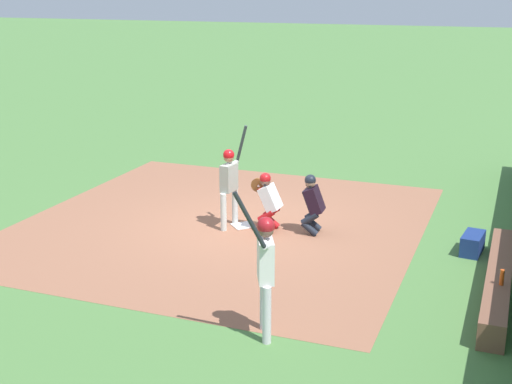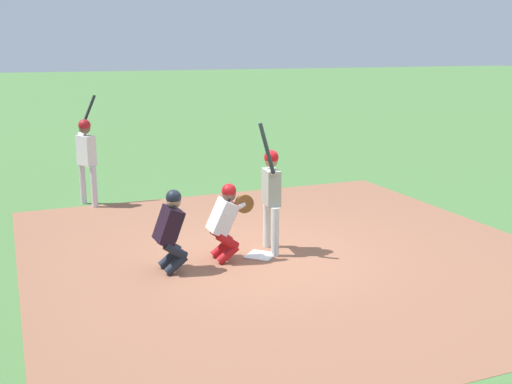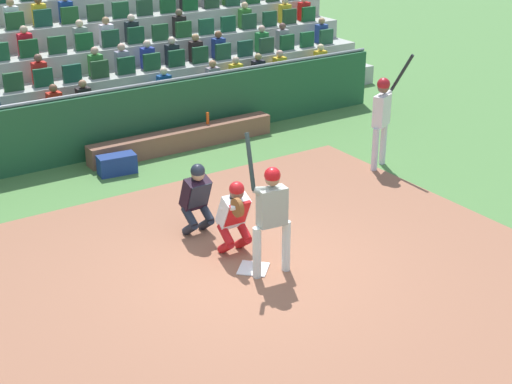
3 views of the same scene
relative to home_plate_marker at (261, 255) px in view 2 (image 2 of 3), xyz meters
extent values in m
plane|color=#4E7D3E|center=(0.00, 0.00, -0.02)|extent=(160.00, 160.00, 0.00)
cube|color=#976047|center=(0.00, 0.50, -0.01)|extent=(8.93, 8.52, 0.01)
cube|color=white|center=(0.00, 0.00, 0.00)|extent=(0.62, 0.62, 0.02)
cylinder|color=silver|center=(-0.41, 0.29, 0.40)|extent=(0.15, 0.15, 0.83)
cylinder|color=silver|center=(0.08, 0.23, 0.40)|extent=(0.15, 0.15, 0.83)
cube|color=#9AA095|center=(-0.16, 0.26, 1.10)|extent=(0.45, 0.27, 0.59)
sphere|color=#9F7152|center=(-0.16, 0.26, 1.54)|extent=(0.21, 0.21, 0.21)
sphere|color=red|center=(-0.16, 0.26, 1.60)|extent=(0.24, 0.24, 0.24)
cylinder|color=#9AA095|center=(-0.11, 0.22, 1.38)|extent=(0.47, 0.19, 0.14)
cylinder|color=#9AA095|center=(0.06, 0.20, 1.38)|extent=(0.18, 0.16, 0.13)
cylinder|color=#212D2D|center=(0.09, 0.06, 1.80)|extent=(0.10, 0.29, 0.81)
sphere|color=black|center=(0.10, 0.17, 1.41)|extent=(0.06, 0.06, 0.06)
cylinder|color=red|center=(-0.21, -0.61, 0.14)|extent=(0.15, 0.39, 0.34)
cylinder|color=red|center=(-0.21, -0.61, 0.36)|extent=(0.15, 0.38, 0.33)
cylinder|color=red|center=(0.11, -0.62, 0.14)|extent=(0.15, 0.39, 0.34)
cylinder|color=red|center=(0.11, -0.62, 0.36)|extent=(0.15, 0.38, 0.33)
cube|color=silver|center=(-0.05, -0.65, 0.71)|extent=(0.43, 0.46, 0.60)
cube|color=red|center=(-0.04, -0.53, 0.71)|extent=(0.39, 0.25, 0.44)
sphere|color=brown|center=(-0.04, -0.53, 1.07)|extent=(0.22, 0.22, 0.22)
cube|color=black|center=(-0.04, -0.53, 1.07)|extent=(0.20, 0.13, 0.20)
sphere|color=red|center=(-0.04, -0.53, 1.13)|extent=(0.24, 0.24, 0.24)
cylinder|color=brown|center=(0.08, -0.32, 0.93)|extent=(0.08, 0.30, 0.30)
cylinder|color=silver|center=(0.11, -0.49, 0.86)|extent=(0.15, 0.40, 0.22)
cylinder|color=#1C222D|center=(-0.05, -1.52, 0.14)|extent=(0.16, 0.39, 0.34)
cylinder|color=#1C222D|center=(-0.05, -1.52, 0.36)|extent=(0.16, 0.39, 0.33)
cylinder|color=#1C222D|center=(0.27, -1.51, 0.14)|extent=(0.16, 0.39, 0.34)
cylinder|color=#1C222D|center=(0.27, -1.51, 0.36)|extent=(0.16, 0.39, 0.33)
cube|color=black|center=(0.12, -1.57, 0.72)|extent=(0.44, 0.44, 0.60)
cube|color=#1C222D|center=(0.11, -1.45, 0.72)|extent=(0.39, 0.23, 0.45)
sphere|color=#9E775B|center=(0.11, -1.47, 1.09)|extent=(0.22, 0.22, 0.22)
cube|color=black|center=(0.11, -1.47, 1.09)|extent=(0.20, 0.12, 0.20)
sphere|color=#1C222D|center=(0.11, -1.47, 1.15)|extent=(0.24, 0.24, 0.24)
cylinder|color=silver|center=(-4.31, -2.08, 0.43)|extent=(0.17, 0.17, 0.90)
cylinder|color=silver|center=(-4.70, -2.27, 0.43)|extent=(0.17, 0.17, 0.90)
cube|color=silver|center=(-4.50, -2.18, 1.20)|extent=(0.50, 0.39, 0.64)
sphere|color=brown|center=(-4.50, -2.18, 1.67)|extent=(0.23, 0.23, 0.23)
sphere|color=#AE1920|center=(-4.50, -2.18, 1.74)|extent=(0.26, 0.26, 0.26)
cylinder|color=silver|center=(-4.56, -2.18, 1.50)|extent=(0.48, 0.24, 0.14)
cylinder|color=silver|center=(-4.72, -2.25, 1.50)|extent=(0.15, 0.09, 0.13)
cylinder|color=black|center=(-4.86, -2.06, 1.93)|extent=(0.24, 0.46, 0.83)
sphere|color=black|center=(-4.78, -2.25, 1.53)|extent=(0.06, 0.06, 0.06)
camera|label=1|loc=(-13.43, -5.44, 5.06)|focal=49.28mm
camera|label=2|loc=(8.95, -3.72, 3.37)|focal=43.35mm
camera|label=3|loc=(5.44, 8.33, 5.61)|focal=51.97mm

